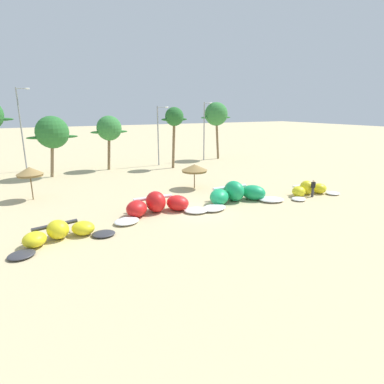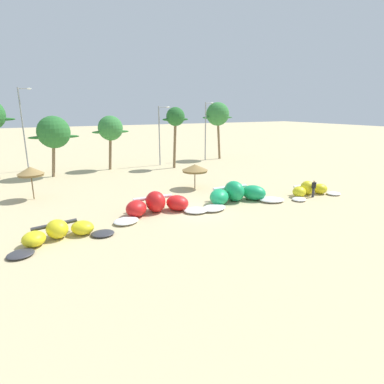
% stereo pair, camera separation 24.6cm
% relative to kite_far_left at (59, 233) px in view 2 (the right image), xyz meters
% --- Properties ---
extents(ground_plane, '(260.00, 260.00, 0.00)m').
position_rel_kite_far_left_xyz_m(ground_plane, '(10.42, 1.30, -0.47)').
color(ground_plane, '#C6B284').
extents(kite_far_left, '(6.61, 3.73, 1.22)m').
position_rel_kite_far_left_xyz_m(kite_far_left, '(0.00, 0.00, 0.00)').
color(kite_far_left, '#333338').
rests_on(kite_far_left, ground).
extents(kite_left, '(7.93, 3.67, 1.67)m').
position_rel_kite_far_left_xyz_m(kite_left, '(7.42, 2.10, 0.17)').
color(kite_left, white).
rests_on(kite_left, ground).
extents(kite_left_of_center, '(8.46, 4.09, 1.80)m').
position_rel_kite_far_left_xyz_m(kite_left_of_center, '(14.78, 1.79, 0.22)').
color(kite_left_of_center, white).
rests_on(kite_left_of_center, ground).
extents(kite_center, '(6.09, 2.73, 1.33)m').
position_rel_kite_far_left_xyz_m(kite_center, '(22.27, 0.47, 0.04)').
color(kite_center, white).
rests_on(kite_center, ground).
extents(beach_umbrella_near_van, '(2.29, 2.29, 3.01)m').
position_rel_kite_far_left_xyz_m(beach_umbrella_near_van, '(-1.25, 10.98, 2.12)').
color(beach_umbrella_near_van, brown).
rests_on(beach_umbrella_near_van, ground).
extents(beach_umbrella_middle, '(2.65, 2.65, 2.52)m').
position_rel_kite_far_left_xyz_m(beach_umbrella_middle, '(13.76, 7.86, 1.66)').
color(beach_umbrella_middle, brown).
rests_on(beach_umbrella_middle, ground).
extents(person_near_kites, '(0.36, 0.24, 1.62)m').
position_rel_kite_far_left_xyz_m(person_near_kites, '(22.07, -0.14, 0.35)').
color(person_near_kites, '#383842').
rests_on(person_near_kites, ground).
extents(palm_left, '(5.69, 3.79, 7.21)m').
position_rel_kite_far_left_xyz_m(palm_left, '(1.64, 20.76, 4.80)').
color(palm_left, '#7F6647').
rests_on(palm_left, ground).
extents(palm_left_of_gap, '(4.87, 3.25, 7.12)m').
position_rel_kite_far_left_xyz_m(palm_left_of_gap, '(8.68, 22.29, 4.96)').
color(palm_left_of_gap, brown).
rests_on(palm_left_of_gap, ground).
extents(palm_center_left, '(3.76, 2.50, 8.21)m').
position_rel_kite_far_left_xyz_m(palm_center_left, '(16.80, 19.40, 6.29)').
color(palm_center_left, brown).
rests_on(palm_center_left, ground).
extents(palm_center_right, '(5.46, 3.64, 8.96)m').
position_rel_kite_far_left_xyz_m(palm_center_right, '(25.95, 23.54, 6.60)').
color(palm_center_right, brown).
rests_on(palm_center_right, ground).
extents(lamppost_west, '(1.65, 0.24, 10.58)m').
position_rel_kite_far_left_xyz_m(lamppost_west, '(-1.46, 26.19, 5.35)').
color(lamppost_west, gray).
rests_on(lamppost_west, ground).
extents(lamppost_west_center, '(1.80, 0.24, 8.33)m').
position_rel_kite_far_left_xyz_m(lamppost_west_center, '(15.75, 22.42, 4.23)').
color(lamppost_west_center, gray).
rests_on(lamppost_west_center, ground).
extents(lamppost_east_center, '(1.48, 0.24, 8.94)m').
position_rel_kite_far_left_xyz_m(lamppost_east_center, '(23.81, 23.42, 4.50)').
color(lamppost_east_center, gray).
rests_on(lamppost_east_center, ground).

